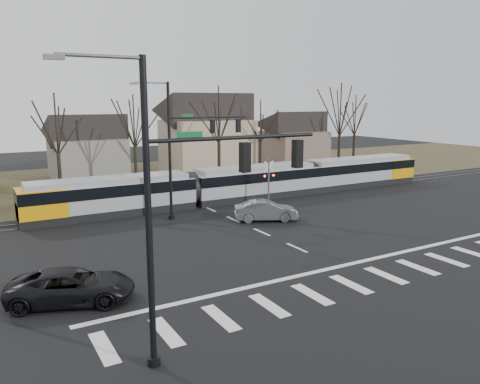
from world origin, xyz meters
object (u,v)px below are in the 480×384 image
sedan (266,211)px  rail_crossing_signal (269,184)px  tram (254,181)px  suv (72,286)px

sedan → rail_crossing_signal: (3.04, 4.25, 1.12)m
tram → sedan: size_ratio=8.05×
tram → rail_crossing_signal: (-0.51, -3.21, 0.25)m
sedan → suv: sedan is taller
sedan → rail_crossing_signal: 5.35m
tram → rail_crossing_signal: 3.26m
tram → sedan: (-3.55, -7.46, -0.87)m
tram → suv: (-18.94, -15.36, -0.88)m
tram → rail_crossing_signal: rail_crossing_signal is taller
sedan → rail_crossing_signal: bearing=-10.9°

